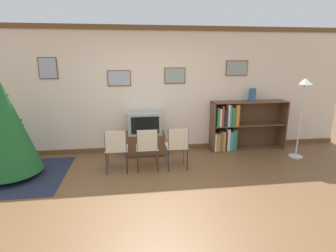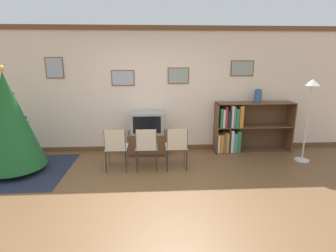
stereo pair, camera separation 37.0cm
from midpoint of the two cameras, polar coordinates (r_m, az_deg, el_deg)
ground_plane at (r=4.13m, az=-4.83°, el=-15.26°), size 24.00×24.00×0.00m
wall_back at (r=5.78m, az=-6.25°, el=7.61°), size 9.12×0.11×2.70m
area_rug at (r=5.60m, az=-32.47°, el=-9.26°), size 1.86×1.67×0.01m
christmas_tree at (r=5.32m, az=-33.88°, el=0.31°), size 1.07×1.07×1.93m
tv_console at (r=5.75m, az=-6.85°, el=-3.86°), size 0.84×0.44×0.48m
television at (r=5.61m, az=-6.99°, el=0.65°), size 0.70×0.43×0.46m
folding_chair_left at (r=4.87m, az=-13.36°, el=-4.73°), size 0.40×0.40×0.82m
folding_chair_center at (r=4.84m, az=-6.74°, el=-4.53°), size 0.40×0.40×0.82m
folding_chair_right at (r=4.88m, az=-0.14°, el=-4.27°), size 0.40×0.40×0.82m
bookshelf at (r=6.07m, az=12.67°, el=-0.29°), size 1.71×0.36×1.11m
vase at (r=6.09m, az=16.23°, el=6.56°), size 0.15×0.15×0.29m
standing_lamp at (r=5.88m, az=25.78°, el=5.58°), size 0.28×0.28×1.66m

